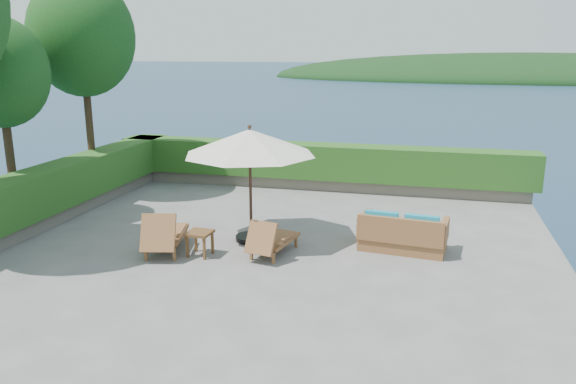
% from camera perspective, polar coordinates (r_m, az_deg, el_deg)
% --- Properties ---
extents(ground, '(12.00, 12.00, 0.00)m').
position_cam_1_polar(ground, '(11.73, -2.39, -6.06)').
color(ground, gray).
rests_on(ground, ground).
extents(foundation, '(12.00, 12.00, 3.00)m').
position_cam_1_polar(foundation, '(12.35, -2.32, -12.82)').
color(foundation, '#514A40').
rests_on(foundation, ocean).
extents(ocean, '(600.00, 600.00, 0.00)m').
position_cam_1_polar(ocean, '(13.08, -2.25, -18.48)').
color(ocean, '#152F42').
rests_on(ocean, ground).
extents(offshore_island, '(126.00, 57.60, 12.60)m').
position_cam_1_polar(offshore_island, '(152.27, 22.79, 10.57)').
color(offshore_island, black).
rests_on(offshore_island, ocean).
extents(planter_wall_far, '(12.00, 0.60, 0.36)m').
position_cam_1_polar(planter_wall_far, '(16.89, 3.00, 0.94)').
color(planter_wall_far, '#726A5B').
rests_on(planter_wall_far, ground).
extents(planter_wall_left, '(0.60, 12.00, 0.36)m').
position_cam_1_polar(planter_wall_left, '(14.24, -24.58, -2.92)').
color(planter_wall_left, '#726A5B').
rests_on(planter_wall_left, ground).
extents(hedge_far, '(12.40, 0.90, 1.00)m').
position_cam_1_polar(hedge_far, '(16.75, 3.03, 3.17)').
color(hedge_far, '#1F4112').
rests_on(hedge_far, planter_wall_far).
extents(hedge_left, '(0.90, 12.40, 1.00)m').
position_cam_1_polar(hedge_left, '(14.07, -24.86, -0.31)').
color(hedge_left, '#1F4112').
rests_on(hedge_left, planter_wall_left).
extents(tree_mid, '(2.20, 2.20, 4.83)m').
position_cam_1_polar(tree_mid, '(14.60, -27.25, 10.68)').
color(tree_mid, '#422E19').
rests_on(tree_mid, ground).
extents(tree_far, '(2.80, 2.80, 6.03)m').
position_cam_1_polar(tree_far, '(16.51, -20.22, 14.59)').
color(tree_far, '#422E19').
rests_on(tree_far, ground).
extents(patio_umbrella, '(2.96, 2.96, 2.55)m').
position_cam_1_polar(patio_umbrella, '(11.88, -3.91, 4.97)').
color(patio_umbrella, black).
rests_on(patio_umbrella, ground).
extents(lounge_left, '(1.04, 1.76, 0.95)m').
position_cam_1_polar(lounge_left, '(11.83, -12.44, -4.18)').
color(lounge_left, brown).
rests_on(lounge_left, ground).
extents(lounge_right, '(0.84, 1.51, 0.82)m').
position_cam_1_polar(lounge_right, '(11.40, -1.70, -4.84)').
color(lounge_right, brown).
rests_on(lounge_right, ground).
extents(side_table, '(0.51, 0.51, 0.51)m').
position_cam_1_polar(side_table, '(11.51, -8.97, -4.42)').
color(side_table, brown).
rests_on(side_table, ground).
extents(wicker_loveseat, '(1.87, 1.11, 0.87)m').
position_cam_1_polar(wicker_loveseat, '(11.92, 11.55, -4.29)').
color(wicker_loveseat, brown).
rests_on(wicker_loveseat, ground).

